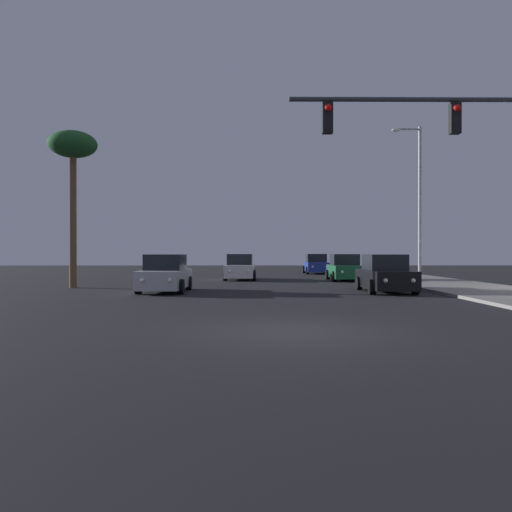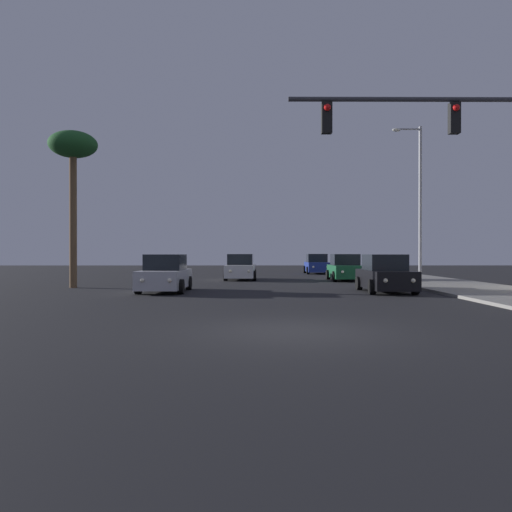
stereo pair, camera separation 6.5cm
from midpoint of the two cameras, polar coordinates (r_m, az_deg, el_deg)
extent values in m
plane|color=black|center=(11.25, 4.23, -8.54)|extent=(120.00, 120.00, 0.00)
cube|color=gray|center=(23.57, 25.77, -3.78)|extent=(5.00, 60.00, 0.12)
cube|color=#B7B7BC|center=(22.74, -10.44, -2.59)|extent=(1.91, 4.25, 0.80)
cube|color=black|center=(22.86, -10.38, -0.70)|extent=(1.65, 2.04, 0.70)
cylinder|color=black|center=(21.66, -13.38, -3.43)|extent=(0.24, 0.64, 0.64)
cylinder|color=black|center=(21.33, -8.65, -3.48)|extent=(0.24, 0.64, 0.64)
cylinder|color=black|center=(24.20, -12.01, -3.04)|extent=(0.24, 0.64, 0.64)
cylinder|color=black|center=(23.91, -7.77, -3.07)|extent=(0.24, 0.64, 0.64)
sphere|color=#F2EACC|center=(20.77, -12.96, -2.73)|extent=(0.18, 0.18, 0.18)
sphere|color=#F2EACC|center=(20.56, -9.92, -2.76)|extent=(0.18, 0.18, 0.18)
cube|color=navy|center=(42.60, 6.86, -1.24)|extent=(1.86, 4.23, 0.80)
cube|color=black|center=(42.74, 6.83, -0.23)|extent=(1.63, 2.02, 0.70)
cylinder|color=black|center=(41.21, 5.85, -1.65)|extent=(0.24, 0.64, 0.64)
cylinder|color=black|center=(41.45, 8.32, -1.64)|extent=(0.24, 0.64, 0.64)
cylinder|color=black|center=(43.80, 5.47, -1.54)|extent=(0.24, 0.64, 0.64)
cylinder|color=black|center=(44.02, 7.80, -1.53)|extent=(0.24, 0.64, 0.64)
sphere|color=#F2EACC|center=(40.43, 6.46, -1.25)|extent=(0.18, 0.18, 0.18)
sphere|color=#F2EACC|center=(40.58, 8.02, -1.25)|extent=(0.18, 0.18, 0.18)
cube|color=silver|center=(32.61, -1.89, -1.71)|extent=(1.94, 4.26, 0.80)
cube|color=black|center=(32.74, -1.89, -0.39)|extent=(1.67, 2.05, 0.70)
cylinder|color=black|center=(31.35, -3.60, -2.27)|extent=(0.24, 0.64, 0.64)
cylinder|color=black|center=(31.31, -0.30, -2.27)|extent=(0.24, 0.64, 0.64)
cylinder|color=black|center=(33.95, -3.36, -2.07)|extent=(0.24, 0.64, 0.64)
cylinder|color=black|center=(33.91, -0.32, -2.07)|extent=(0.24, 0.64, 0.64)
sphere|color=#F2EACC|center=(30.51, -3.04, -1.76)|extent=(0.18, 0.18, 0.18)
sphere|color=#F2EACC|center=(30.48, -0.94, -1.76)|extent=(0.18, 0.18, 0.18)
cube|color=#195933|center=(32.12, 10.07, -1.75)|extent=(1.88, 4.23, 0.80)
cube|color=black|center=(32.25, 10.02, -0.41)|extent=(1.64, 2.03, 0.70)
cylinder|color=black|center=(30.69, 8.86, -2.33)|extent=(0.24, 0.64, 0.64)
cylinder|color=black|center=(31.03, 12.15, -2.30)|extent=(0.24, 0.64, 0.64)
cylinder|color=black|center=(33.26, 8.13, -2.12)|extent=(0.24, 0.64, 0.64)
cylinder|color=black|center=(33.58, 11.17, -2.10)|extent=(0.24, 0.64, 0.64)
sphere|color=#F2EACC|center=(29.93, 9.77, -1.80)|extent=(0.18, 0.18, 0.18)
sphere|color=#F2EACC|center=(30.15, 11.85, -1.79)|extent=(0.18, 0.18, 0.18)
cube|color=black|center=(22.95, 14.49, -2.57)|extent=(1.81, 4.20, 0.80)
cube|color=black|center=(23.07, 14.39, -0.69)|extent=(1.60, 2.00, 0.70)
cylinder|color=black|center=(21.48, 13.06, -3.46)|extent=(0.24, 0.64, 0.64)
cylinder|color=black|center=(21.97, 17.64, -3.38)|extent=(0.24, 0.64, 0.64)
cylinder|color=black|center=(24.01, 11.60, -3.06)|extent=(0.24, 0.64, 0.64)
cylinder|color=black|center=(24.46, 15.73, -3.01)|extent=(0.24, 0.64, 0.64)
sphere|color=#F2EACC|center=(20.76, 14.52, -2.74)|extent=(0.18, 0.18, 0.18)
sphere|color=#F2EACC|center=(21.07, 17.45, -2.70)|extent=(0.18, 0.18, 0.18)
cylinder|color=#38383D|center=(15.93, 17.78, 16.66)|extent=(7.46, 0.14, 0.14)
cube|color=black|center=(16.16, 21.67, 14.40)|extent=(0.30, 0.24, 0.90)
sphere|color=red|center=(16.10, 21.87, 15.44)|extent=(0.20, 0.20, 0.20)
cube|color=black|center=(15.20, 8.04, 15.33)|extent=(0.30, 0.24, 0.90)
sphere|color=red|center=(15.14, 8.13, 16.45)|extent=(0.20, 0.20, 0.20)
cylinder|color=#99999E|center=(30.75, 18.15, 5.69)|extent=(0.18, 0.18, 9.00)
cylinder|color=#99999E|center=(31.24, 16.91, 13.70)|extent=(1.40, 0.10, 0.10)
ellipsoid|color=silver|center=(31.03, 15.65, 13.69)|extent=(0.50, 0.24, 0.20)
cylinder|color=brown|center=(26.69, -20.26, 3.79)|extent=(0.36, 0.36, 6.72)
ellipsoid|color=#1E5123|center=(27.20, -20.28, 11.89)|extent=(2.40, 2.40, 1.32)
camera|label=1|loc=(0.03, -90.08, 0.00)|focal=35.00mm
camera|label=2|loc=(0.03, 89.92, 0.00)|focal=35.00mm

